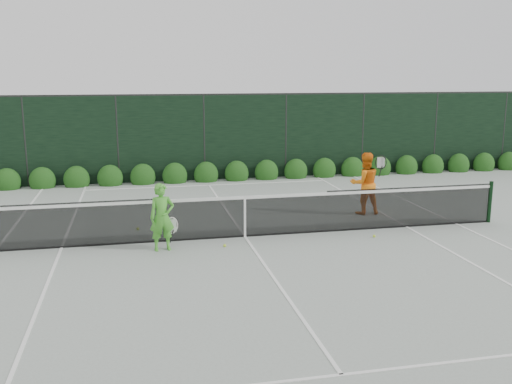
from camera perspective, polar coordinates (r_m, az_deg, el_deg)
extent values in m
plane|color=gray|center=(13.42, -1.11, -4.50)|extent=(80.00, 80.00, 0.00)
cylinder|color=black|center=(15.77, 22.34, -0.92)|extent=(0.10, 0.10, 1.07)
cube|color=black|center=(13.17, -19.39, -3.21)|extent=(4.40, 0.01, 1.02)
cube|color=black|center=(13.29, -1.12, -2.52)|extent=(4.00, 0.01, 0.96)
cube|color=black|center=(14.66, 15.22, -1.46)|extent=(4.40, 0.01, 1.02)
cube|color=white|center=(13.18, -1.13, -0.56)|extent=(12.80, 0.03, 0.07)
cube|color=black|center=(13.41, -1.11, -4.42)|extent=(12.80, 0.02, 0.04)
cube|color=white|center=(13.30, -1.12, -2.61)|extent=(0.05, 0.03, 0.91)
imported|color=green|center=(12.42, -9.37, -2.49)|extent=(0.58, 0.43, 1.47)
torus|color=beige|center=(12.58, -8.45, -3.33)|extent=(0.30, 0.10, 0.30)
cylinder|color=black|center=(12.64, -8.42, -4.38)|extent=(0.10, 0.03, 0.30)
imported|color=orange|center=(15.69, 10.83, 0.85)|extent=(0.83, 0.65, 1.68)
torus|color=black|center=(15.55, 12.39, 2.91)|extent=(0.30, 0.12, 0.30)
cylinder|color=black|center=(15.59, 12.35, 2.04)|extent=(0.10, 0.03, 0.30)
cube|color=white|center=(15.40, 19.38, -3.01)|extent=(0.06, 23.77, 0.01)
cube|color=white|center=(13.29, -18.88, -5.29)|extent=(0.06, 23.77, 0.01)
cube|color=white|center=(14.74, 14.82, -3.38)|extent=(0.06, 23.77, 0.01)
cube|color=white|center=(24.93, -6.39, 3.07)|extent=(11.03, 0.06, 0.01)
cube|color=white|center=(19.56, -4.72, 0.69)|extent=(8.23, 0.06, 0.01)
cube|color=white|center=(7.69, 8.56, -17.63)|extent=(8.23, 0.06, 0.01)
cube|color=white|center=(13.42, -1.11, -4.48)|extent=(0.06, 12.80, 0.01)
cube|color=black|center=(20.42, -5.20, 5.39)|extent=(32.00, 0.06, 3.00)
cube|color=#262826|center=(20.30, -5.28, 9.69)|extent=(32.00, 0.06, 0.06)
cylinder|color=#262826|center=(20.57, -22.08, 4.62)|extent=(0.08, 0.08, 3.00)
cylinder|color=#262826|center=(20.27, -13.68, 5.06)|extent=(0.08, 0.08, 3.00)
cylinder|color=#262826|center=(20.42, -5.20, 5.39)|extent=(0.08, 0.08, 3.00)
cylinder|color=#262826|center=(20.99, 2.99, 5.60)|extent=(0.08, 0.08, 3.00)
cylinder|color=#262826|center=(21.96, 10.60, 5.69)|extent=(0.08, 0.08, 3.00)
cylinder|color=#262826|center=(23.28, 17.47, 5.69)|extent=(0.08, 0.08, 3.00)
cylinder|color=#262826|center=(24.90, 23.51, 5.62)|extent=(0.08, 0.08, 3.00)
ellipsoid|color=#133D10|center=(20.52, -23.61, 0.91)|extent=(0.86, 0.65, 0.94)
ellipsoid|color=#133D10|center=(20.33, -20.58, 1.05)|extent=(0.86, 0.65, 0.94)
ellipsoid|color=#133D10|center=(20.20, -17.50, 1.19)|extent=(0.86, 0.65, 0.94)
ellipsoid|color=#133D10|center=(20.12, -14.38, 1.33)|extent=(0.86, 0.65, 0.94)
ellipsoid|color=#133D10|center=(20.10, -11.25, 1.47)|extent=(0.86, 0.65, 0.94)
ellipsoid|color=#133D10|center=(20.15, -8.12, 1.60)|extent=(0.86, 0.65, 0.94)
ellipsoid|color=#133D10|center=(20.25, -5.01, 1.73)|extent=(0.86, 0.65, 0.94)
ellipsoid|color=#133D10|center=(20.42, -1.95, 1.85)|extent=(0.86, 0.65, 0.94)
ellipsoid|color=#133D10|center=(20.64, 1.06, 1.96)|extent=(0.86, 0.65, 0.94)
ellipsoid|color=#133D10|center=(20.91, 4.00, 2.06)|extent=(0.86, 0.65, 0.94)
ellipsoid|color=#133D10|center=(21.24, 6.85, 2.16)|extent=(0.86, 0.65, 0.94)
ellipsoid|color=#133D10|center=(21.62, 9.61, 2.25)|extent=(0.86, 0.65, 0.94)
ellipsoid|color=#133D10|center=(22.05, 12.27, 2.33)|extent=(0.86, 0.65, 0.94)
ellipsoid|color=#133D10|center=(22.53, 14.82, 2.40)|extent=(0.86, 0.65, 0.94)
ellipsoid|color=#133D10|center=(23.04, 17.26, 2.47)|extent=(0.86, 0.65, 0.94)
ellipsoid|color=#133D10|center=(23.60, 19.60, 2.52)|extent=(0.86, 0.65, 0.94)
ellipsoid|color=#133D10|center=(24.19, 21.82, 2.57)|extent=(0.86, 0.65, 0.94)
ellipsoid|color=#133D10|center=(24.82, 23.93, 2.62)|extent=(0.86, 0.65, 0.94)
sphere|color=#C8EC34|center=(12.66, -3.15, -5.37)|extent=(0.07, 0.07, 0.07)
sphere|color=#C8EC34|center=(14.27, -11.75, -3.61)|extent=(0.07, 0.07, 0.07)
sphere|color=#C8EC34|center=(13.64, 11.74, -4.33)|extent=(0.07, 0.07, 0.07)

